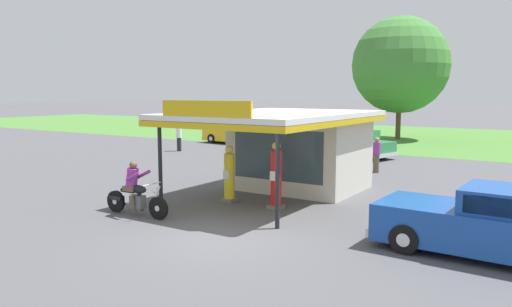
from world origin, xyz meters
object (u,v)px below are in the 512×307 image
object	(u,v)px
parked_car_back_row_right	(350,144)
bystander_strolling_foreground	(376,154)
parked_car_back_row_centre_right	(241,134)
featured_classic_sedan	(501,226)
gas_pump_offside	(276,178)
bystander_chatting_near_pumps	(179,137)
motorcycle_with_rider	(135,193)
gas_pump_nearside	(229,176)

from	to	relation	value
parked_car_back_row_right	bystander_strolling_foreground	distance (m)	5.46
parked_car_back_row_centre_right	featured_classic_sedan	bearing A→B (deg)	-41.91
gas_pump_offside	bystander_chatting_near_pumps	xyz separation A→B (m)	(-12.43, 9.46, -0.08)
motorcycle_with_rider	parked_car_back_row_centre_right	xyz separation A→B (m)	(-8.71, 17.79, 0.03)
gas_pump_offside	parked_car_back_row_right	xyz separation A→B (m)	(-2.79, 12.71, -0.24)
parked_car_back_row_right	motorcycle_with_rider	bearing A→B (deg)	-90.54
featured_classic_sedan	parked_car_back_row_right	xyz separation A→B (m)	(-9.12, 14.02, -0.00)
bystander_strolling_foreground	bystander_chatting_near_pumps	bearing A→B (deg)	174.29
featured_classic_sedan	bystander_strolling_foreground	distance (m)	11.27
parked_car_back_row_right	parked_car_back_row_centre_right	bearing A→B (deg)	166.56
featured_classic_sedan	motorcycle_with_rider	bearing A→B (deg)	-169.89
motorcycle_with_rider	parked_car_back_row_centre_right	size ratio (longest dim) A/B	0.40
parked_car_back_row_centre_right	bystander_strolling_foreground	size ratio (longest dim) A/B	3.64
bystander_chatting_near_pumps	gas_pump_nearside	bearing A→B (deg)	-41.58
gas_pump_offside	bystander_chatting_near_pumps	bearing A→B (deg)	142.72
featured_classic_sedan	bystander_strolling_foreground	xyz separation A→B (m)	(-6.06, 9.50, 0.12)
bystander_strolling_foreground	parked_car_back_row_centre_right	bearing A→B (deg)	150.91
gas_pump_nearside	parked_car_back_row_centre_right	distance (m)	17.82
gas_pump_offside	parked_car_back_row_right	size ratio (longest dim) A/B	0.39
motorcycle_with_rider	bystander_chatting_near_pumps	xyz separation A→B (m)	(-9.49, 12.43, 0.20)
parked_car_back_row_right	bystander_chatting_near_pumps	xyz separation A→B (m)	(-9.64, -3.25, 0.16)
bystander_chatting_near_pumps	featured_classic_sedan	bearing A→B (deg)	-29.86
featured_classic_sedan	bystander_chatting_near_pumps	xyz separation A→B (m)	(-18.76, 10.77, 0.16)
featured_classic_sedan	parked_car_back_row_right	size ratio (longest dim) A/B	1.01
gas_pump_offside	bystander_strolling_foreground	xyz separation A→B (m)	(0.27, 8.19, -0.12)
gas_pump_nearside	motorcycle_with_rider	size ratio (longest dim) A/B	0.79
parked_car_back_row_right	gas_pump_offside	bearing A→B (deg)	-77.61
motorcycle_with_rider	bystander_strolling_foreground	size ratio (longest dim) A/B	1.47
featured_classic_sedan	parked_car_back_row_right	bearing A→B (deg)	123.06
gas_pump_offside	motorcycle_with_rider	world-z (taller)	gas_pump_offside
motorcycle_with_rider	featured_classic_sedan	world-z (taller)	motorcycle_with_rider
motorcycle_with_rider	gas_pump_nearside	bearing A→B (deg)	68.37
gas_pump_offside	bystander_strolling_foreground	size ratio (longest dim) A/B	1.30
featured_classic_sedan	parked_car_back_row_centre_right	xyz separation A→B (m)	(-17.98, 16.14, -0.02)
motorcycle_with_rider	gas_pump_offside	bearing A→B (deg)	45.24
parked_car_back_row_right	bystander_chatting_near_pumps	bearing A→B (deg)	-161.38
motorcycle_with_rider	bystander_chatting_near_pumps	bearing A→B (deg)	127.37
gas_pump_nearside	gas_pump_offside	bearing A→B (deg)	0.00
gas_pump_nearside	parked_car_back_row_right	size ratio (longest dim) A/B	0.35
gas_pump_offside	motorcycle_with_rider	bearing A→B (deg)	-134.76
gas_pump_nearside	parked_car_back_row_right	bearing A→B (deg)	94.62
gas_pump_nearside	bystander_strolling_foreground	size ratio (longest dim) A/B	1.17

